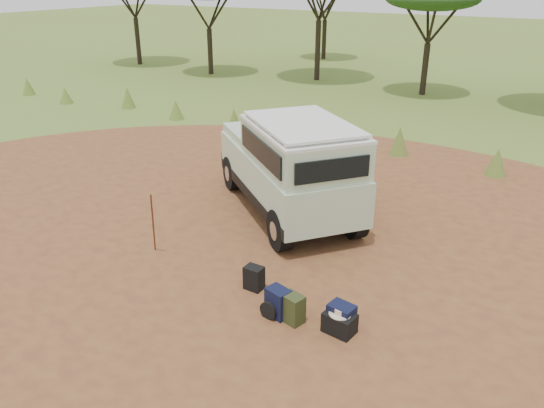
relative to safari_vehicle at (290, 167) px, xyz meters
The scene contains 12 objects.
ground 3.40m from the safari_vehicle, 75.90° to the right, with size 140.00×140.00×0.00m, color olive.
dirt_clearing 3.40m from the safari_vehicle, 75.90° to the right, with size 23.00×23.00×0.01m, color brown.
grass_fringe 5.69m from the safari_vehicle, 80.88° to the left, with size 36.60×1.60×0.90m.
safari_vehicle is the anchor object (origin of this frame).
walking_staff 3.52m from the safari_vehicle, 113.07° to the right, with size 0.03×0.03×1.44m, color brown.
backpack_black 3.57m from the safari_vehicle, 71.62° to the right, with size 0.33×0.25×0.46m, color black.
backpack_navy 4.30m from the safari_vehicle, 63.36° to the right, with size 0.40×0.28×0.52m, color black.
backpack_olive 4.45m from the safari_vehicle, 60.12° to the right, with size 0.37×0.26×0.51m, color #353E1C.
duffel_navy 4.71m from the safari_vehicle, 50.33° to the right, with size 0.41×0.31×0.46m, color black.
hard_case 4.80m from the safari_vehicle, 50.91° to the right, with size 0.50×0.35×0.35m, color black.
stuff_sack 4.32m from the safari_vehicle, 64.57° to the right, with size 0.32×0.32×0.32m, color black.
safari_hat 4.76m from the safari_vehicle, 50.91° to the right, with size 0.36×0.36×0.11m.
Camera 1 is at (4.86, -7.11, 5.34)m, focal length 35.00 mm.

